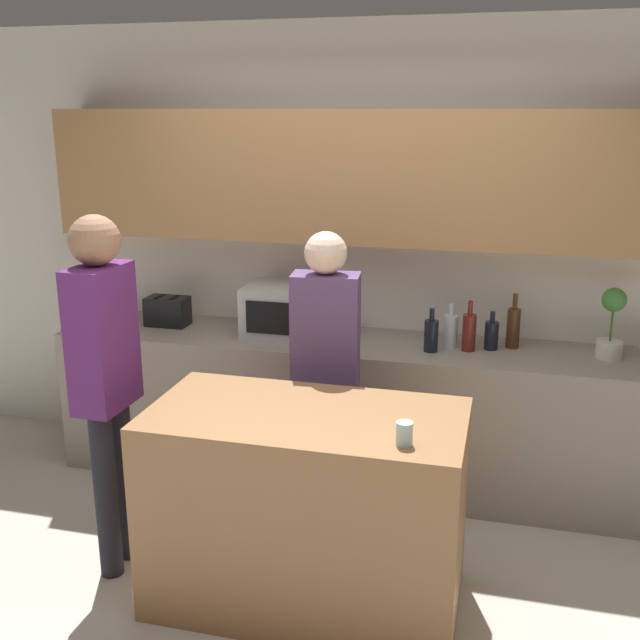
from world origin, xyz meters
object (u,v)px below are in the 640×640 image
object	(u,v)px
potted_plant	(612,323)
bottle_0	(431,335)
person_center	(105,365)
cup_0	(404,434)
bottle_4	(513,327)
person_left	(325,359)
bottle_1	(451,330)
bottle_3	(491,335)
microwave	(289,310)
toaster	(168,311)
bottle_2	(469,332)

from	to	relation	value
potted_plant	bottle_0	xyz separation A→B (m)	(-0.95, -0.12, -0.10)
person_center	cup_0	bearing A→B (deg)	81.93
bottle_4	cup_0	xyz separation A→B (m)	(-0.40, -1.53, -0.03)
person_center	person_left	bearing A→B (deg)	124.73
bottle_1	bottle_4	distance (m)	0.35
bottle_0	bottle_1	xyz separation A→B (m)	(0.10, 0.11, 0.00)
bottle_1	bottle_4	xyz separation A→B (m)	(0.35, 0.08, 0.02)
bottle_0	bottle_3	world-z (taller)	bottle_0
bottle_0	person_left	bearing A→B (deg)	-134.08
microwave	bottle_0	xyz separation A→B (m)	(0.86, -0.12, -0.06)
potted_plant	toaster	bearing A→B (deg)	180.00
microwave	toaster	distance (m)	0.80
potted_plant	person_center	xyz separation A→B (m)	(-2.35, -1.22, -0.03)
toaster	bottle_3	xyz separation A→B (m)	(1.99, 0.01, -0.01)
bottle_1	bottle_4	size ratio (longest dim) A/B	0.82
toaster	person_left	xyz separation A→B (m)	(1.18, -0.62, -0.01)
bottle_4	person_left	bearing A→B (deg)	-143.41
bottle_1	cup_0	distance (m)	1.45
bottle_0	bottle_2	world-z (taller)	bottle_2
microwave	bottle_4	bearing A→B (deg)	3.10
potted_plant	person_center	distance (m)	2.64
microwave	bottle_1	bearing A→B (deg)	-0.47
cup_0	person_center	size ratio (longest dim) A/B	0.05
microwave	bottle_2	distance (m)	1.07
bottle_4	bottle_1	bearing A→B (deg)	-167.16
bottle_3	person_center	bearing A→B (deg)	-144.56
bottle_3	person_left	size ratio (longest dim) A/B	0.14
toaster	cup_0	bearing A→B (deg)	-40.52
bottle_2	bottle_1	bearing A→B (deg)	157.60
bottle_3	bottle_4	size ratio (longest dim) A/B	0.70
toaster	bottle_2	xyz separation A→B (m)	(1.87, -0.05, 0.02)
toaster	person_left	size ratio (longest dim) A/B	0.16
bottle_3	toaster	bearing A→B (deg)	-179.85
bottle_3	person_left	bearing A→B (deg)	-142.38
bottle_0	person_center	world-z (taller)	person_center
microwave	bottle_4	distance (m)	1.31
microwave	toaster	xyz separation A→B (m)	(-0.80, 0.00, -0.06)
microwave	bottle_2	xyz separation A→B (m)	(1.07, -0.05, -0.04)
microwave	cup_0	world-z (taller)	microwave
bottle_0	bottle_1	distance (m)	0.15
bottle_4	toaster	bearing A→B (deg)	-178.12
toaster	bottle_4	xyz separation A→B (m)	(2.11, 0.07, 0.03)
person_center	bottle_4	bearing A→B (deg)	126.39
potted_plant	cup_0	bearing A→B (deg)	-122.07
bottle_3	bottle_2	bearing A→B (deg)	-154.52
bottle_4	person_center	world-z (taller)	person_center
person_left	bottle_1	bearing A→B (deg)	-139.76
potted_plant	person_left	world-z (taller)	person_left
bottle_1	bottle_4	world-z (taller)	bottle_4
potted_plant	bottle_0	size ratio (longest dim) A/B	1.59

